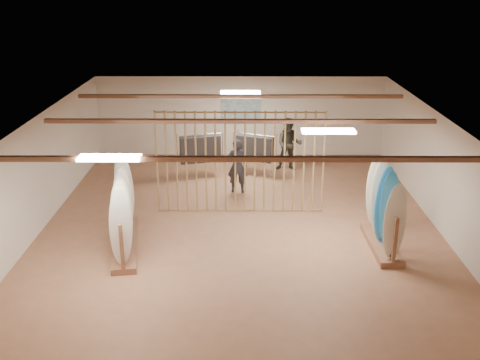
{
  "coord_description": "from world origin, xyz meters",
  "views": [
    {
      "loc": [
        0.06,
        -13.26,
        6.01
      ],
      "look_at": [
        0.0,
        0.0,
        1.2
      ],
      "focal_mm": 42.0,
      "sensor_mm": 36.0,
      "label": 1
    }
  ],
  "objects_px": {
    "rack_right": "(383,221)",
    "rack_left": "(124,220)",
    "shopper_a": "(237,163)",
    "shopper_b": "(289,141)",
    "clothing_rack_a": "(200,149)",
    "clothing_rack_b": "(255,148)"
  },
  "relations": [
    {
      "from": "rack_right",
      "to": "shopper_a",
      "type": "height_order",
      "value": "rack_right"
    },
    {
      "from": "clothing_rack_a",
      "to": "shopper_b",
      "type": "xyz_separation_m",
      "value": [
        2.85,
        0.8,
        0.04
      ]
    },
    {
      "from": "rack_left",
      "to": "clothing_rack_a",
      "type": "distance_m",
      "value": 5.05
    },
    {
      "from": "shopper_b",
      "to": "shopper_a",
      "type": "bearing_deg",
      "value": -124.11
    },
    {
      "from": "rack_right",
      "to": "shopper_a",
      "type": "xyz_separation_m",
      "value": [
        -3.43,
        3.61,
        0.24
      ]
    },
    {
      "from": "rack_right",
      "to": "shopper_b",
      "type": "distance_m",
      "value": 5.93
    },
    {
      "from": "rack_left",
      "to": "shopper_a",
      "type": "height_order",
      "value": "rack_left"
    },
    {
      "from": "rack_left",
      "to": "shopper_a",
      "type": "bearing_deg",
      "value": 44.46
    },
    {
      "from": "clothing_rack_a",
      "to": "clothing_rack_b",
      "type": "distance_m",
      "value": 1.73
    },
    {
      "from": "rack_right",
      "to": "clothing_rack_b",
      "type": "distance_m",
      "value": 5.88
    },
    {
      "from": "rack_right",
      "to": "clothing_rack_a",
      "type": "bearing_deg",
      "value": 132.61
    },
    {
      "from": "shopper_a",
      "to": "shopper_b",
      "type": "distance_m",
      "value": 2.64
    },
    {
      "from": "clothing_rack_b",
      "to": "shopper_a",
      "type": "xyz_separation_m",
      "value": [
        -0.54,
        -1.5,
        0.0
      ]
    },
    {
      "from": "shopper_a",
      "to": "clothing_rack_a",
      "type": "bearing_deg",
      "value": -41.31
    },
    {
      "from": "rack_left",
      "to": "clothing_rack_b",
      "type": "distance_m",
      "value": 5.98
    },
    {
      "from": "rack_right",
      "to": "shopper_a",
      "type": "bearing_deg",
      "value": 132.65
    },
    {
      "from": "rack_left",
      "to": "shopper_b",
      "type": "xyz_separation_m",
      "value": [
        4.29,
        5.63,
        0.31
      ]
    },
    {
      "from": "clothing_rack_a",
      "to": "clothing_rack_b",
      "type": "relative_size",
      "value": 1.05
    },
    {
      "from": "rack_left",
      "to": "clothing_rack_b",
      "type": "height_order",
      "value": "rack_left"
    },
    {
      "from": "clothing_rack_b",
      "to": "shopper_a",
      "type": "bearing_deg",
      "value": -86.35
    },
    {
      "from": "rack_right",
      "to": "rack_left",
      "type": "bearing_deg",
      "value": 178.88
    },
    {
      "from": "rack_left",
      "to": "rack_right",
      "type": "bearing_deg",
      "value": -9.68
    }
  ]
}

